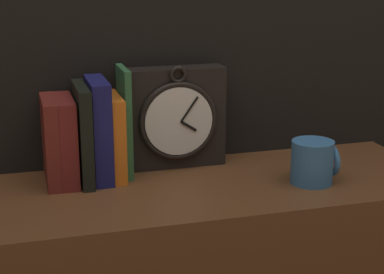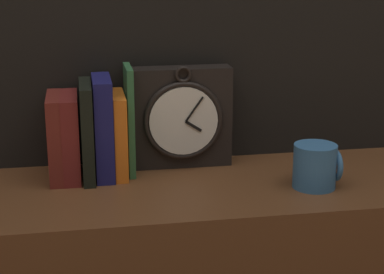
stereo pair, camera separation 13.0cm
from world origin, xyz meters
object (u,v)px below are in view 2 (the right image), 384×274
(book_slot4_orange, at_px, (119,134))
(book_slot5_green, at_px, (129,120))
(clock, at_px, (183,117))
(book_slot3_navy, at_px, (103,127))
(book_slot1_maroon, at_px, (71,137))
(book_slot0_maroon, at_px, (55,137))
(mug, at_px, (316,166))
(book_slot2_black, at_px, (87,131))

(book_slot4_orange, bearing_deg, book_slot5_green, 26.47)
(clock, relative_size, book_slot3_navy, 1.09)
(book_slot5_green, bearing_deg, book_slot1_maroon, -172.74)
(book_slot0_maroon, relative_size, mug, 1.91)
(clock, height_order, book_slot0_maroon, clock)
(book_slot0_maroon, xyz_separation_m, book_slot3_navy, (0.10, 0.00, 0.02))
(book_slot2_black, bearing_deg, book_slot3_navy, 10.38)
(mug, bearing_deg, book_slot1_maroon, 162.80)
(book_slot4_orange, height_order, mug, book_slot4_orange)
(clock, bearing_deg, mug, -37.77)
(book_slot0_maroon, xyz_separation_m, book_slot4_orange, (0.13, 0.00, -0.00))
(book_slot0_maroon, height_order, book_slot1_maroon, same)
(book_slot2_black, relative_size, book_slot5_green, 0.88)
(book_slot3_navy, height_order, book_slot5_green, book_slot5_green)
(book_slot1_maroon, bearing_deg, clock, 8.55)
(book_slot5_green, relative_size, mug, 2.48)
(book_slot4_orange, xyz_separation_m, mug, (0.39, -0.16, -0.04))
(book_slot5_green, bearing_deg, book_slot2_black, -167.38)
(book_slot2_black, bearing_deg, book_slot1_maroon, 172.65)
(mug, bearing_deg, clock, 142.23)
(mug, bearing_deg, book_slot0_maroon, 163.74)
(book_slot5_green, bearing_deg, book_slot0_maroon, -174.37)
(clock, relative_size, book_slot4_orange, 1.31)
(book_slot4_orange, bearing_deg, mug, -21.90)
(book_slot3_navy, bearing_deg, mug, -20.01)
(book_slot3_navy, bearing_deg, book_slot0_maroon, -179.25)
(book_slot1_maroon, bearing_deg, mug, -17.20)
(book_slot2_black, height_order, book_slot4_orange, book_slot2_black)
(clock, bearing_deg, book_slot1_maroon, -171.45)
(book_slot1_maroon, distance_m, mug, 0.52)
(book_slot3_navy, bearing_deg, book_slot2_black, -169.62)
(book_slot1_maroon, xyz_separation_m, mug, (0.49, -0.15, -0.04))
(book_slot0_maroon, bearing_deg, book_slot4_orange, 1.60)
(book_slot4_orange, bearing_deg, clock, 12.83)
(book_slot0_maroon, bearing_deg, book_slot1_maroon, -0.87)
(clock, xyz_separation_m, book_slot3_navy, (-0.18, -0.04, -0.01))
(book_slot1_maroon, xyz_separation_m, book_slot4_orange, (0.10, 0.00, -0.00))
(clock, distance_m, book_slot1_maroon, 0.25)
(book_slot1_maroon, relative_size, mug, 1.91)
(book_slot2_black, xyz_separation_m, book_slot4_orange, (0.07, 0.01, -0.01))
(book_slot0_maroon, xyz_separation_m, mug, (0.52, -0.15, -0.04))
(book_slot0_maroon, bearing_deg, book_slot5_green, 5.63)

